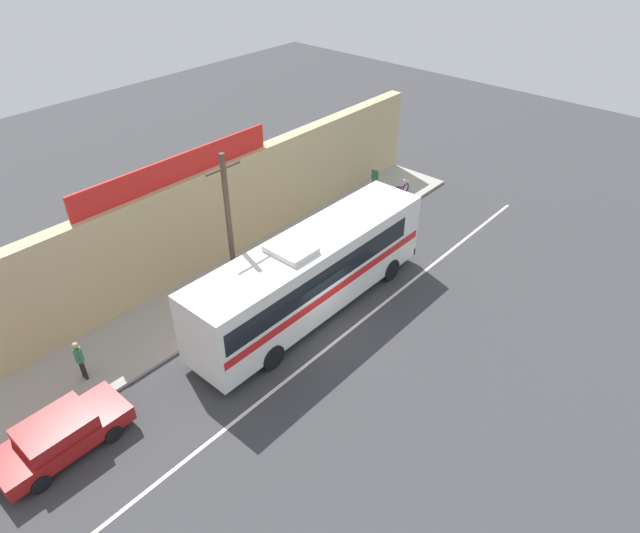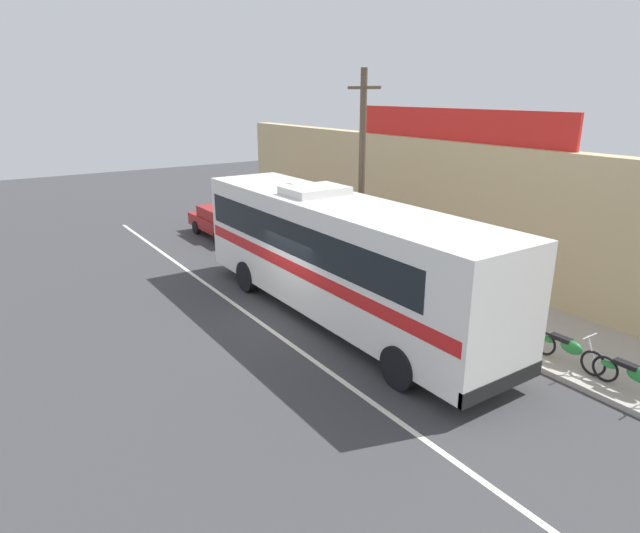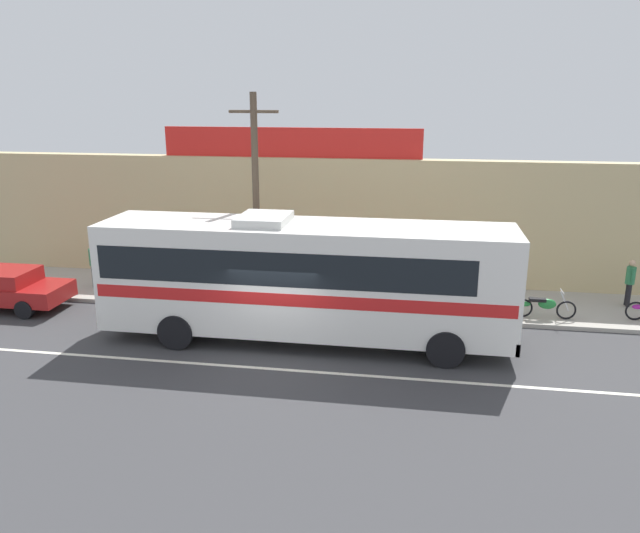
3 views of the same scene
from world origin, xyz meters
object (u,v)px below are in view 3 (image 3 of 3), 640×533
Objects in this scene: utility_pole at (256,200)px; motorcycle_green at (544,306)px; intercity_bus at (302,274)px; parked_car at (4,287)px; pedestrian_near_shop at (93,261)px; motorcycle_blue at (492,303)px; pedestrian_far_right at (630,280)px.

utility_pole is 3.59× the size of motorcycle_green.
utility_pole reaches higher than intercity_bus.
intercity_bus reaches higher than motorcycle_green.
parked_car is 3.12m from pedestrian_near_shop.
utility_pole is at bearing -178.35° from motorcycle_green.
motorcycle_blue is 14.34m from pedestrian_near_shop.
intercity_bus reaches higher than parked_car.
pedestrian_near_shop is at bearing 48.44° from parked_car.
parked_car is 2.26× the size of motorcycle_blue.
intercity_bus is 9.29m from pedestrian_near_shop.
intercity_bus is at bearing -156.92° from pedestrian_far_right.
parked_car is 21.27m from pedestrian_far_right.
pedestrian_far_right is (4.65, 1.68, 0.51)m from motorcycle_blue.
pedestrian_far_right reaches higher than motorcycle_blue.
parked_car is at bearing -171.19° from pedestrian_far_right.
pedestrian_near_shop is at bearing 171.12° from utility_pole.
intercity_bus is at bearing -159.64° from motorcycle_green.
parked_car is 18.03m from motorcycle_green.
pedestrian_far_right is at bearing 29.20° from motorcycle_green.
pedestrian_near_shop is at bearing -177.14° from pedestrian_far_right.
pedestrian_far_right is at bearing 2.86° from pedestrian_near_shop.
intercity_bus is 11.35m from pedestrian_far_right.
motorcycle_green is at bearing -2.72° from pedestrian_near_shop.
motorcycle_blue is (16.36, 1.58, -0.17)m from parked_car.
pedestrian_near_shop is at bearing 157.84° from intercity_bus.
motorcycle_green is (7.36, 2.73, -1.50)m from intercity_bus.
pedestrian_far_right reaches higher than parked_car.
motorcycle_green is 3.53m from pedestrian_far_right.
parked_car is 16.44m from motorcycle_blue.
utility_pole is 8.40m from motorcycle_blue.
motorcycle_green is at bearing 4.95° from parked_car.
pedestrian_far_right is (3.05, 1.70, 0.51)m from motorcycle_green.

